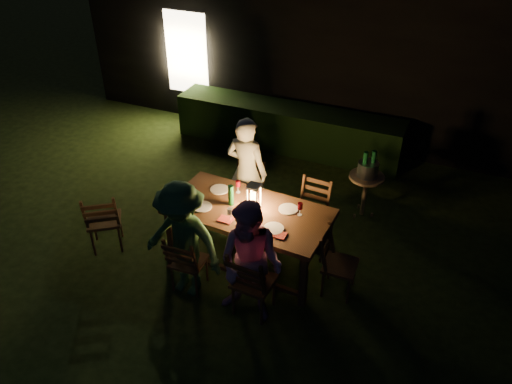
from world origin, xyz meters
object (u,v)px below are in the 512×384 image
at_px(person_house_side, 247,172).
at_px(bottle_bucket_a, 364,167).
at_px(chair_far_left, 246,205).
at_px(person_opp_left, 183,241).
at_px(bottle_table, 231,195).
at_px(ice_bucket, 368,169).
at_px(chair_spare, 106,230).
at_px(bottle_bucket_b, 372,166).
at_px(chair_end, 338,274).
at_px(person_opp_right, 251,264).
at_px(chair_near_left, 189,270).
at_px(chair_near_right, 253,292).
at_px(lantern, 254,198).
at_px(chair_far_right, 309,224).
at_px(dining_table, 249,215).
at_px(side_table, 366,180).

bearing_deg(person_house_side, bottle_bucket_a, -149.70).
height_order(chair_far_left, person_opp_left, person_opp_left).
distance_m(bottle_table, ice_bucket, 2.16).
distance_m(person_house_side, bottle_bucket_a, 1.69).
xyz_separation_m(chair_spare, bottle_bucket_b, (3.12, 2.21, 0.56)).
distance_m(chair_end, person_opp_right, 1.24).
distance_m(chair_spare, ice_bucket, 3.79).
bearing_deg(chair_end, chair_near_left, -70.52).
bearing_deg(chair_spare, chair_near_left, -44.38).
height_order(bottle_table, bottle_bucket_a, bottle_table).
relative_size(chair_near_right, person_house_side, 0.60).
bearing_deg(chair_end, chair_near_right, -50.50).
height_order(bottle_table, ice_bucket, bottle_table).
xyz_separation_m(chair_spare, lantern, (1.97, 0.56, 0.72)).
height_order(chair_near_left, chair_spare, chair_spare).
bearing_deg(chair_far_right, person_opp_right, 87.01).
height_order(dining_table, chair_far_left, chair_far_left).
xyz_separation_m(chair_far_right, person_opp_left, (-1.09, -1.53, 0.50)).
relative_size(chair_far_right, person_house_side, 0.57).
height_order(chair_near_right, chair_end, chair_near_right).
height_order(chair_end, chair_spare, chair_spare).
distance_m(dining_table, chair_end, 1.33).
height_order(lantern, bottle_bucket_a, lantern).
relative_size(chair_spare, bottle_bucket_b, 3.07).
relative_size(chair_near_right, bottle_bucket_a, 3.15).
bearing_deg(bottle_bucket_b, chair_spare, -144.70).
height_order(chair_spare, person_opp_left, person_opp_left).
distance_m(chair_far_left, bottle_table, 1.06).
relative_size(person_opp_right, side_table, 2.28).
bearing_deg(bottle_table, person_house_side, 100.57).
bearing_deg(chair_far_left, chair_end, 152.32).
relative_size(chair_far_left, bottle_bucket_a, 3.08).
bearing_deg(lantern, side_table, 55.74).
bearing_deg(bottle_bucket_a, chair_far_left, -151.42).
relative_size(person_opp_right, person_opp_left, 1.00).
xyz_separation_m(chair_far_left, bottle_bucket_a, (1.51, 0.82, 0.55)).
xyz_separation_m(bottle_table, bottle_bucket_a, (1.35, 1.60, -0.14)).
distance_m(person_opp_right, ice_bucket, 2.61).
height_order(chair_near_right, person_opp_right, person_opp_right).
bearing_deg(chair_near_right, person_opp_left, -177.35).
xyz_separation_m(person_opp_right, lantern, (-0.35, 0.89, 0.23)).
bearing_deg(bottle_bucket_b, side_table, -141.34).
relative_size(chair_near_right, side_table, 1.46).
distance_m(chair_far_right, bottle_table, 1.32).
bearing_deg(lantern, person_house_side, 119.86).
bearing_deg(side_table, bottle_bucket_b, 38.66).
height_order(chair_near_left, person_opp_right, person_opp_right).
xyz_separation_m(chair_near_right, lantern, (-0.35, 0.84, 0.71)).
relative_size(person_opp_right, bottle_table, 5.64).
xyz_separation_m(person_opp_right, ice_bucket, (0.74, 2.50, 0.01)).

